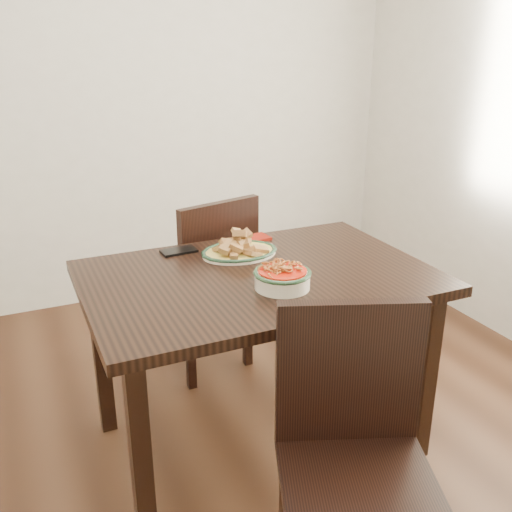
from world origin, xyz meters
name	(u,v)px	position (x,y,z in m)	size (l,w,h in m)	color
floor	(238,458)	(0.00, 0.00, 0.00)	(3.50, 3.50, 0.00)	#351D10
wall_back	(120,88)	(0.00, 1.75, 1.30)	(3.50, 0.10, 2.60)	silver
dining_table	(258,295)	(0.12, 0.07, 0.66)	(1.27, 0.85, 0.75)	black
chair_far	(208,277)	(0.13, 0.68, 0.50)	(0.51, 0.51, 0.89)	black
chair_near	(354,445)	(0.09, -0.64, 0.50)	(0.54, 0.54, 0.89)	black
fish_plate	(239,244)	(0.13, 0.28, 0.79)	(0.30, 0.24, 0.11)	white
noodle_bowl	(282,276)	(0.14, -0.09, 0.79)	(0.20, 0.20, 0.08)	#F1E8CB
smartphone	(179,251)	(-0.08, 0.41, 0.76)	(0.14, 0.08, 0.01)	black
napkin	(257,238)	(0.27, 0.42, 0.76)	(0.11, 0.09, 0.01)	maroon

